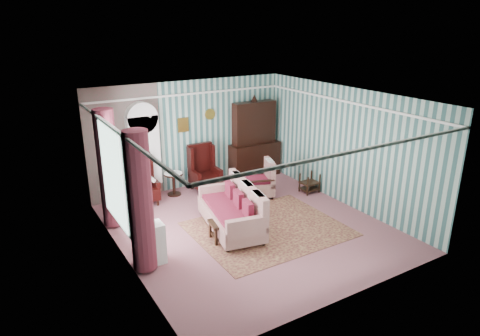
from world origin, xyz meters
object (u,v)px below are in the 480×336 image
round_side_table (174,184)px  coffee_table (230,229)px  bookcase (145,156)px  seated_woman (142,182)px  wingback_left (142,181)px  floral_armchair (258,178)px  nest_table (310,183)px  plant_stand (149,244)px  wingback_right (205,168)px  sofa (230,208)px  dresser_hutch (255,137)px

round_side_table → coffee_table: bearing=-88.2°
coffee_table → bookcase: bearing=103.5°
seated_woman → wingback_left: bearing=0.0°
seated_woman → floral_armchair: 2.95m
wingback_left → floral_armchair: 2.95m
seated_woman → nest_table: (4.07, -1.55, -0.32)m
seated_woman → round_side_table: size_ratio=1.97×
plant_stand → coffee_table: size_ratio=0.91×
nest_table → plant_stand: bearing=-166.2°
wingback_left → wingback_right: (1.75, 0.00, 0.00)m
nest_table → sofa: 2.98m
wingback_right → floral_armchair: (0.99, -1.08, -0.10)m
nest_table → wingback_right: bearing=146.3°
nest_table → floral_armchair: size_ratio=0.52×
wingback_left → plant_stand: size_ratio=1.56×
floral_armchair → coffee_table: (-1.75, -1.60, -0.31)m
wingback_left → plant_stand: (-0.80, -2.75, -0.22)m
sofa → floral_armchair: floral_armchair is taller
wingback_left → sofa: wingback_left is taller
sofa → coffee_table: size_ratio=2.40×
plant_stand → floral_armchair: bearing=25.2°
sofa → plant_stand: bearing=112.8°
wingback_left → seated_woman: 0.04m
floral_armchair → plant_stand: bearing=134.2°
wingback_left → coffee_table: (0.99, -2.68, -0.42)m
wingback_right → sofa: size_ratio=0.60×
wingback_right → bookcase: bearing=165.4°
wingback_left → round_side_table: (0.90, 0.15, -0.33)m
bookcase → floral_armchair: bearing=-30.6°
bookcase → wingback_right: (1.50, -0.39, -0.50)m
bookcase → plant_stand: bookcase is taller
round_side_table → plant_stand: 3.36m
seated_woman → round_side_table: (0.90, 0.15, -0.29)m
wingback_right → plant_stand: size_ratio=1.56×
nest_table → bookcase: bearing=153.1°
dresser_hutch → sofa: (-2.30, -2.59, -0.67)m
dresser_hutch → sofa: size_ratio=1.12×
wingback_left → dresser_hutch: bearing=4.4°
wingback_right → wingback_left: bearing=180.0°
bookcase → wingback_left: bookcase is taller
round_side_table → wingback_right: bearing=-10.0°
wingback_right → seated_woman: (-1.75, 0.00, -0.04)m
round_side_table → nest_table: size_ratio=1.11×
dresser_hutch → wingback_right: dresser_hutch is taller
wingback_left → round_side_table: 0.97m
wingback_left → seated_woman: (0.00, 0.00, -0.04)m
round_side_table → plant_stand: size_ratio=0.75×
bookcase → plant_stand: bearing=-108.5°
coffee_table → plant_stand: bearing=-177.8°
nest_table → coffee_table: (-3.08, -1.13, -0.06)m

